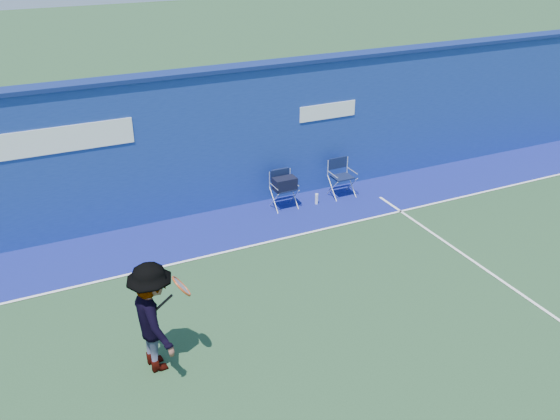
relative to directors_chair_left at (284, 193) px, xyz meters
name	(u,v)px	position (x,y,z in m)	size (l,w,h in m)	color
ground	(276,359)	(-2.28, -4.49, -0.36)	(80.00, 80.00, 0.00)	#244427
stadium_wall	(170,147)	(-2.28, 0.71, 1.19)	(24.00, 0.50, 3.08)	navy
out_of_bounds_strip	(191,236)	(-2.28, -0.39, -0.36)	(24.00, 1.80, 0.01)	navy
court_lines	(260,335)	(-2.28, -3.89, -0.35)	(24.00, 12.00, 0.01)	white
directors_chair_left	(284,193)	(0.00, 0.00, 0.00)	(0.50, 0.46, 0.85)	silver
directors_chair_right	(342,185)	(1.47, 0.00, -0.09)	(0.52, 0.46, 0.86)	silver
water_bottle	(317,199)	(0.74, -0.16, -0.23)	(0.07, 0.07, 0.25)	white
tennis_player	(154,317)	(-3.86, -3.87, 0.49)	(0.89, 1.15, 1.69)	#EA4738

